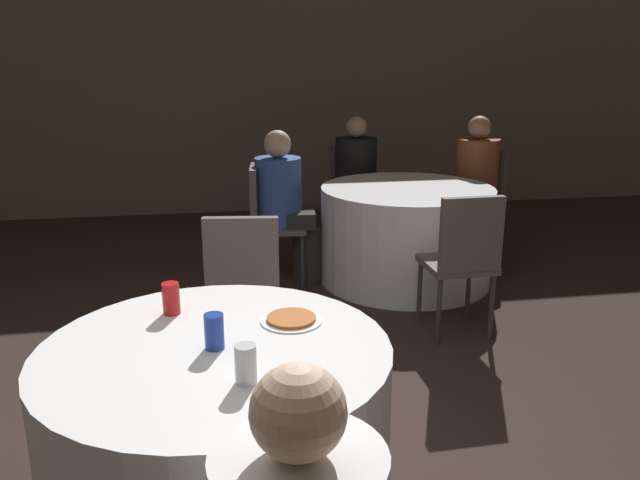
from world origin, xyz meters
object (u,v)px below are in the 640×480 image
(person_blue_shirt, at_px, (288,207))
(table_far, at_px, (406,234))
(chair_far_west, at_px, (266,214))
(chair_far_northeast, at_px, (480,191))
(chair_near_north, at_px, (241,291))
(person_black_shirt, at_px, (358,182))
(chair_far_south, at_px, (464,253))
(table_near, at_px, (219,442))
(chair_far_north, at_px, (352,186))
(soda_can_silver, at_px, (246,364))
(soda_can_blue, at_px, (214,331))
(soda_can_red, at_px, (171,298))
(person_floral_shirt, at_px, (472,185))
(pizza_plate_near, at_px, (291,319))

(person_blue_shirt, bearing_deg, table_far, 90.00)
(chair_far_west, bearing_deg, chair_far_northeast, 110.72)
(chair_near_north, height_order, chair_far_northeast, same)
(person_blue_shirt, height_order, person_black_shirt, person_black_shirt)
(chair_near_north, height_order, chair_far_west, same)
(chair_far_south, xyz_separation_m, person_blue_shirt, (-0.93, 1.16, 0.05))
(chair_far_northeast, bearing_deg, person_blue_shirt, 71.04)
(table_near, xyz_separation_m, chair_far_north, (1.26, 3.55, 0.18))
(chair_near_north, height_order, soda_can_silver, chair_near_north)
(soda_can_blue, xyz_separation_m, soda_can_silver, (0.09, -0.25, 0.00))
(chair_far_south, bearing_deg, soda_can_red, -147.25)
(chair_far_north, distance_m, person_blue_shirt, 1.19)
(chair_far_northeast, relative_size, person_floral_shirt, 0.75)
(chair_far_south, height_order, pizza_plate_near, chair_far_south)
(soda_can_silver, bearing_deg, chair_far_northeast, 56.55)
(chair_far_south, bearing_deg, soda_can_silver, -130.80)
(chair_near_north, relative_size, soda_can_red, 7.47)
(soda_can_silver, bearing_deg, chair_far_north, 72.99)
(chair_far_northeast, height_order, person_blue_shirt, person_blue_shirt)
(chair_near_north, xyz_separation_m, person_black_shirt, (1.16, 2.39, 0.07))
(person_blue_shirt, distance_m, person_floral_shirt, 1.71)
(person_blue_shirt, bearing_deg, chair_far_north, 149.49)
(pizza_plate_near, xyz_separation_m, soda_can_blue, (-0.28, -0.18, 0.05))
(chair_far_south, xyz_separation_m, chair_far_northeast, (0.84, 1.69, 0.00))
(chair_far_west, distance_m, soda_can_red, 2.37)
(soda_can_red, bearing_deg, table_near, -63.79)
(soda_can_red, bearing_deg, chair_near_north, 67.24)
(table_near, height_order, chair_near_north, chair_near_north)
(chair_far_south, height_order, person_blue_shirt, person_blue_shirt)
(chair_near_north, height_order, person_floral_shirt, person_floral_shirt)
(chair_far_south, distance_m, chair_far_northeast, 1.89)
(person_black_shirt, bearing_deg, soda_can_red, 54.07)
(chair_near_north, xyz_separation_m, chair_far_northeast, (2.20, 2.12, 0.00))
(table_far, distance_m, person_floral_shirt, 0.95)
(soda_can_blue, distance_m, soda_can_red, 0.37)
(pizza_plate_near, relative_size, soda_can_red, 1.89)
(chair_far_north, relative_size, person_blue_shirt, 0.78)
(chair_far_south, bearing_deg, pizza_plate_near, -134.94)
(person_blue_shirt, relative_size, person_floral_shirt, 0.97)
(chair_far_south, relative_size, person_floral_shirt, 0.75)
(person_floral_shirt, xyz_separation_m, soda_can_red, (-2.36, -2.72, 0.17))
(chair_far_northeast, distance_m, pizza_plate_near, 3.60)
(table_far, relative_size, soda_can_blue, 10.77)
(table_far, relative_size, pizza_plate_near, 5.71)
(chair_far_west, bearing_deg, person_black_shirt, 137.32)
(person_blue_shirt, height_order, soda_can_blue, person_blue_shirt)
(table_far, bearing_deg, soda_can_red, -126.56)
(person_black_shirt, height_order, soda_can_silver, person_black_shirt)
(person_blue_shirt, bearing_deg, soda_can_red, -11.64)
(soda_can_silver, bearing_deg, person_black_shirt, 71.91)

